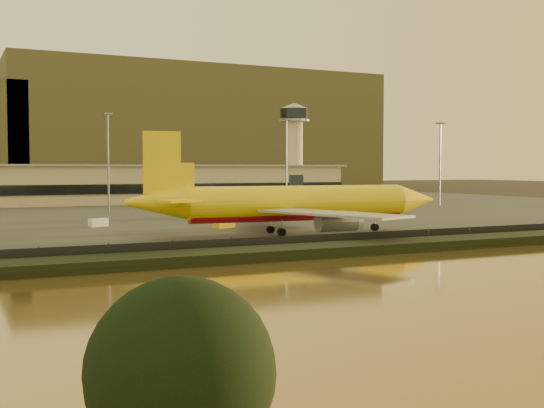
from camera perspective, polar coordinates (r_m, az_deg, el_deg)
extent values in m
plane|color=black|center=(106.93, 0.94, -3.20)|extent=(900.00, 900.00, 0.00)
cube|color=black|center=(92.05, 5.68, -3.79)|extent=(320.00, 7.00, 1.40)
cube|color=#2D2D2D|center=(196.28, -11.55, -0.41)|extent=(320.00, 220.00, 0.20)
cube|color=black|center=(95.40, 4.43, -3.18)|extent=(300.00, 0.05, 2.20)
cube|color=tan|center=(225.23, -13.42, 1.56)|extent=(160.00, 22.00, 12.00)
cube|color=black|center=(214.32, -12.79, 1.23)|extent=(160.00, 0.60, 3.00)
cube|color=gray|center=(225.17, -13.44, 3.16)|extent=(164.00, 24.00, 0.60)
cylinder|color=tan|center=(254.83, 1.86, 3.82)|extent=(6.40, 6.40, 30.00)
cylinder|color=black|center=(255.62, 1.87, 7.57)|extent=(10.40, 10.40, 3.50)
cone|color=gray|center=(255.86, 1.87, 8.19)|extent=(11.20, 11.20, 2.00)
cylinder|color=gray|center=(255.43, 1.87, 7.00)|extent=(11.20, 11.20, 0.80)
cylinder|color=slate|center=(179.07, -13.54, 3.28)|extent=(0.50, 0.50, 25.00)
cube|color=slate|center=(179.60, -13.59, 7.34)|extent=(2.20, 2.20, 0.40)
cylinder|color=slate|center=(193.96, 1.22, 3.34)|extent=(0.50, 0.50, 25.00)
cube|color=slate|center=(194.45, 1.22, 7.08)|extent=(2.20, 2.20, 0.40)
cylinder|color=slate|center=(216.40, 13.87, 3.22)|extent=(0.50, 0.50, 25.00)
cube|color=slate|center=(216.84, 13.91, 6.57)|extent=(2.20, 2.20, 0.40)
cube|color=brown|center=(456.91, -8.10, 5.91)|extent=(220.00, 160.00, 70.00)
cylinder|color=yellow|center=(118.36, 2.20, 0.15)|extent=(40.26, 8.65, 5.77)
cylinder|color=#AF0A12|center=(118.41, 2.20, -0.33)|extent=(39.06, 7.30, 4.50)
cone|color=yellow|center=(129.77, 11.90, 0.34)|extent=(8.16, 6.32, 5.77)
cone|color=yellow|center=(110.72, -9.72, 0.14)|extent=(10.38, 6.48, 5.77)
cube|color=yellow|center=(110.82, -9.19, 3.43)|extent=(6.12, 0.90, 10.10)
cube|color=yellow|center=(116.80, -9.23, 0.50)|extent=(7.21, 7.17, 0.35)
cube|color=yellow|center=(105.56, -7.90, 0.25)|extent=(6.70, 6.65, 0.35)
cube|color=gray|center=(132.22, -0.91, 0.02)|extent=(17.98, 25.83, 0.35)
cylinder|color=gray|center=(129.84, 0.81, -0.74)|extent=(6.87, 3.65, 3.17)
cube|color=gray|center=(104.05, 5.04, -0.80)|extent=(15.04, 26.14, 0.35)
cylinder|color=gray|center=(108.74, 5.46, -1.48)|extent=(6.87, 3.65, 3.17)
cylinder|color=black|center=(125.57, 8.59, -1.93)|extent=(1.34, 1.10, 1.27)
cylinder|color=slate|center=(125.52, 8.59, -1.63)|extent=(0.22, 0.22, 2.60)
cylinder|color=black|center=(114.70, 0.81, -2.36)|extent=(1.34, 1.10, 1.27)
cylinder|color=slate|center=(114.64, 0.81, -2.03)|extent=(0.22, 0.22, 2.60)
cylinder|color=black|center=(119.50, -0.13, -2.15)|extent=(1.34, 1.10, 1.27)
cylinder|color=slate|center=(119.44, -0.13, -1.83)|extent=(0.22, 0.22, 2.60)
cylinder|color=silver|center=(170.75, 6.72, 0.20)|extent=(22.88, 11.94, 3.25)
cylinder|color=gray|center=(170.77, 6.71, 0.01)|extent=(22.01, 11.03, 2.54)
cone|color=silver|center=(173.70, 11.26, 0.21)|extent=(5.45, 4.74, 3.25)
cone|color=silver|center=(168.84, 1.82, 0.28)|extent=(6.65, 5.24, 3.25)
cube|color=#19212D|center=(168.76, 2.04, 1.49)|extent=(3.41, 1.60, 5.69)
cube|color=silver|center=(172.18, 2.15, 0.41)|extent=(4.48, 4.46, 0.20)
cube|color=silver|center=(165.71, 2.36, 0.31)|extent=(3.48, 3.33, 0.20)
cube|color=gray|center=(179.47, 6.02, 0.16)|extent=(13.49, 13.64, 0.20)
cylinder|color=gray|center=(177.63, 6.65, -0.16)|extent=(4.29, 3.14, 1.79)
cube|color=gray|center=(161.87, 7.03, -0.15)|extent=(4.66, 14.67, 0.20)
cylinder|color=gray|center=(164.37, 7.45, -0.42)|extent=(4.29, 3.14, 1.79)
cylinder|color=black|center=(172.66, 9.63, -0.69)|extent=(0.88, 0.80, 0.72)
cylinder|color=slate|center=(172.64, 9.64, -0.57)|extent=(0.17, 0.17, 1.46)
cylinder|color=black|center=(169.06, 5.98, -0.75)|extent=(0.88, 0.80, 0.72)
cylinder|color=slate|center=(169.03, 5.98, -0.62)|extent=(0.17, 0.17, 1.46)
cylinder|color=black|center=(171.94, 5.83, -0.68)|extent=(0.88, 0.80, 0.72)
cylinder|color=slate|center=(171.92, 5.83, -0.56)|extent=(0.17, 0.17, 1.46)
cube|color=yellow|center=(130.51, -4.03, -1.58)|extent=(4.62, 3.31, 1.90)
cube|color=silver|center=(137.10, -14.32, -1.50)|extent=(3.95, 2.74, 1.63)
sphere|color=black|center=(21.27, -7.64, -13.76)|extent=(5.79, 5.79, 5.79)
sphere|color=black|center=(22.73, -4.99, -14.55)|extent=(3.98, 3.98, 3.98)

